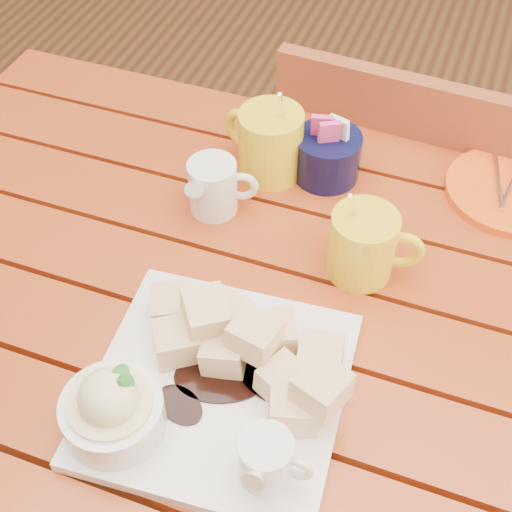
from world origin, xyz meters
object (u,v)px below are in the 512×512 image
at_px(table, 267,351).
at_px(coffee_mug_left, 269,142).
at_px(dessert_plate, 202,385).
at_px(chair_far, 390,212).
at_px(coffee_mug_right, 365,244).
at_px(orange_saucer, 511,191).

distance_m(table, coffee_mug_left, 0.30).
bearing_deg(dessert_plate, chair_far, 81.35).
xyz_separation_m(table, coffee_mug_left, (-0.08, 0.24, 0.16)).
bearing_deg(chair_far, coffee_mug_left, 61.67).
xyz_separation_m(dessert_plate, coffee_mug_left, (-0.06, 0.39, 0.02)).
distance_m(dessert_plate, coffee_mug_right, 0.28).
distance_m(coffee_mug_right, orange_saucer, 0.27).
distance_m(orange_saucer, chair_far, 0.39).
distance_m(coffee_mug_left, coffee_mug_right, 0.23).
bearing_deg(coffee_mug_left, dessert_plate, -61.54).
relative_size(dessert_plate, coffee_mug_right, 2.09).
height_order(table, chair_far, chair_far).
bearing_deg(dessert_plate, coffee_mug_left, 99.01).
relative_size(table, dessert_plate, 4.03).
distance_m(coffee_mug_right, chair_far, 0.52).
height_order(coffee_mug_right, orange_saucer, coffee_mug_right).
bearing_deg(coffee_mug_right, dessert_plate, -125.03).
relative_size(dessert_plate, coffee_mug_left, 1.91).
bearing_deg(coffee_mug_right, orange_saucer, 42.09).
bearing_deg(table, orange_saucer, 49.62).
xyz_separation_m(table, dessert_plate, (-0.02, -0.16, 0.14)).
xyz_separation_m(table, orange_saucer, (0.26, 0.31, 0.11)).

